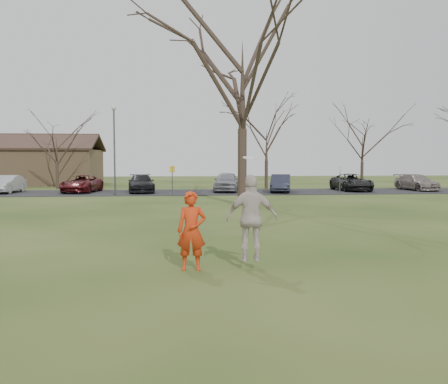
% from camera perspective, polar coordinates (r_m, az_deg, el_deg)
% --- Properties ---
extents(ground, '(120.00, 120.00, 0.00)m').
position_cam_1_polar(ground, '(10.96, 1.90, -9.32)').
color(ground, '#1E380F').
rests_on(ground, ground).
extents(parking_strip, '(62.00, 6.50, 0.04)m').
position_cam_1_polar(parking_strip, '(35.69, -3.02, -0.03)').
color(parking_strip, black).
rests_on(parking_strip, ground).
extents(player_defender, '(0.68, 0.47, 1.81)m').
position_cam_1_polar(player_defender, '(10.66, -3.99, -4.75)').
color(player_defender, red).
rests_on(player_defender, ground).
extents(car_1, '(1.60, 4.04, 1.31)m').
position_cam_1_polar(car_1, '(38.33, -24.98, 0.89)').
color(car_1, '#A7A8AD').
rests_on(car_1, parking_strip).
extents(car_2, '(2.71, 4.90, 1.30)m').
position_cam_1_polar(car_2, '(36.95, -17.00, 0.98)').
color(car_2, '#521315').
rests_on(car_2, parking_strip).
extents(car_3, '(2.43, 4.84, 1.35)m').
position_cam_1_polar(car_3, '(35.90, -10.11, 1.05)').
color(car_3, black).
rests_on(car_3, parking_strip).
extents(car_4, '(2.49, 4.72, 1.53)m').
position_cam_1_polar(car_4, '(36.23, 0.30, 1.28)').
color(car_4, gray).
rests_on(car_4, parking_strip).
extents(car_5, '(2.38, 4.33, 1.35)m').
position_cam_1_polar(car_5, '(35.89, 6.95, 1.08)').
color(car_5, '#282A3C').
rests_on(car_5, parking_strip).
extents(car_6, '(2.29, 4.87, 1.35)m').
position_cam_1_polar(car_6, '(38.58, 15.33, 1.17)').
color(car_6, black).
rests_on(car_6, parking_strip).
extents(car_7, '(2.35, 4.63, 1.29)m').
position_cam_1_polar(car_7, '(40.79, 22.51, 1.11)').
color(car_7, gray).
rests_on(car_7, parking_strip).
extents(catching_play, '(1.19, 0.59, 2.39)m').
position_cam_1_polar(catching_play, '(10.61, 3.43, -3.18)').
color(catching_play, beige).
rests_on(catching_play, ground).
extents(lamp_post, '(0.34, 0.34, 6.27)m').
position_cam_1_polar(lamp_post, '(33.44, -13.28, 6.37)').
color(lamp_post, '#47474C').
rests_on(lamp_post, ground).
extents(sign_yellow, '(0.35, 0.35, 2.08)m').
position_cam_1_polar(sign_yellow, '(32.61, -6.35, 2.09)').
color(sign_yellow, '#47474C').
rests_on(sign_yellow, ground).
extents(sign_white, '(0.35, 0.35, 2.08)m').
position_cam_1_polar(sign_white, '(34.51, 14.01, 2.10)').
color(sign_white, '#47474C').
rests_on(sign_white, ground).
extents(big_tree, '(9.00, 9.00, 14.00)m').
position_cam_1_polar(big_tree, '(26.18, 2.27, 13.84)').
color(big_tree, '#352821').
rests_on(big_tree, ground).
extents(small_tree_row, '(55.00, 5.90, 8.50)m').
position_cam_1_polar(small_tree_row, '(41.06, 2.85, 5.91)').
color(small_tree_row, '#352821').
rests_on(small_tree_row, ground).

